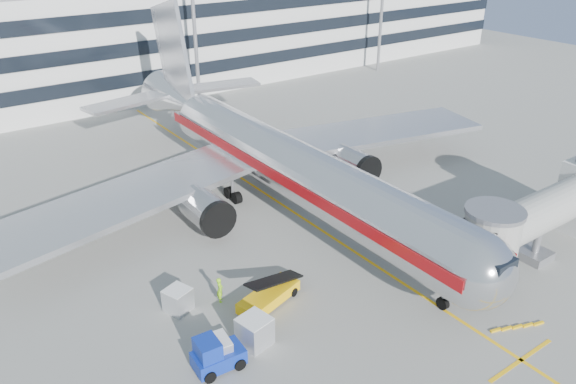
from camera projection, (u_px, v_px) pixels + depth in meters
ground at (361, 256)px, 43.45m from camera, size 180.00×180.00×0.00m
lead_in_line at (286, 207)px, 50.74m from camera, size 0.25×70.00×0.01m
stop_bar at (521, 360)px, 33.23m from camera, size 6.00×0.25×0.01m
main_jet at (275, 158)px, 50.14m from camera, size 50.95×48.70×16.06m
jet_bridge at (556, 208)px, 42.28m from camera, size 17.80×4.50×7.00m
terminal at (97, 37)px, 82.29m from camera, size 150.00×24.25×15.60m
belt_loader at (269, 295)px, 37.80m from camera, size 5.13×2.99×2.40m
baggage_tug at (215, 355)px, 32.23m from camera, size 3.04×2.06×2.20m
cargo_container_left at (255, 331)px, 34.13m from camera, size 2.09×2.09×1.89m
cargo_container_right at (178, 300)px, 37.16m from camera, size 1.95×1.95×1.62m
cargo_container_front at (216, 352)px, 32.63m from camera, size 1.81×1.81×1.72m
ramp_worker at (220, 290)px, 37.98m from camera, size 0.70×0.80×1.85m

